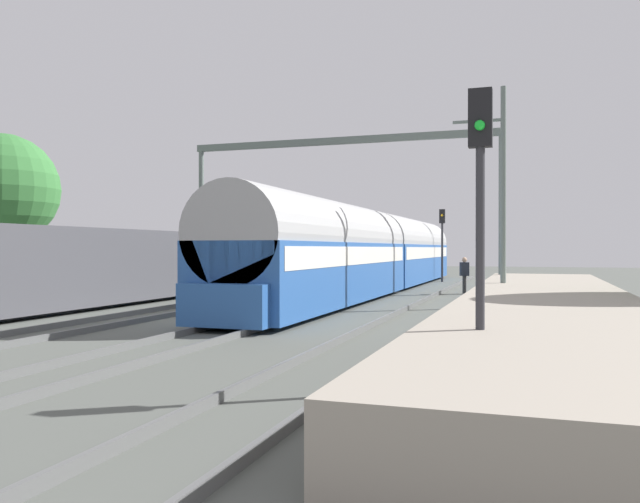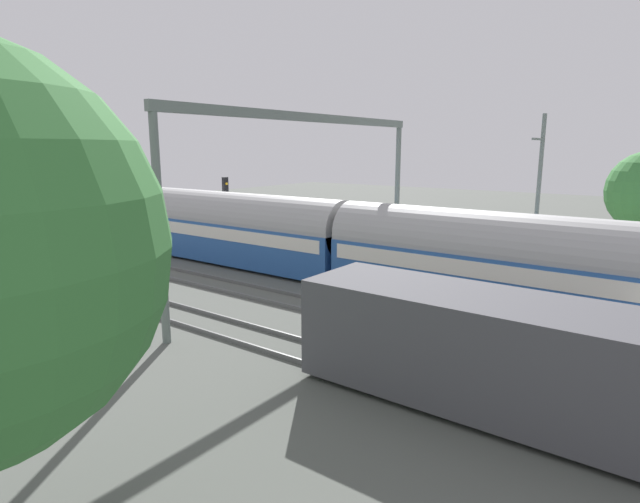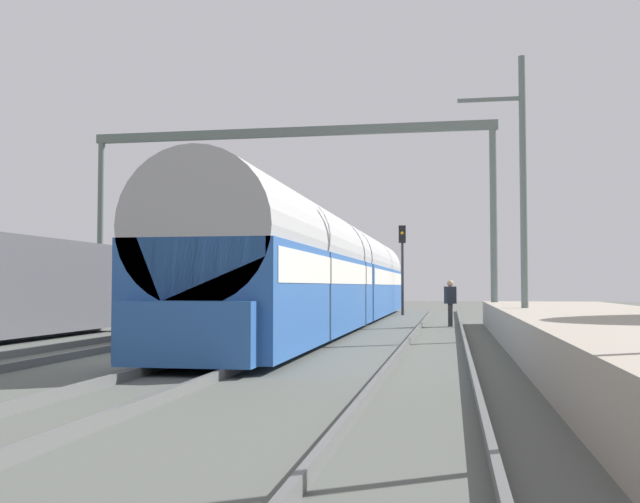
% 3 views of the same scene
% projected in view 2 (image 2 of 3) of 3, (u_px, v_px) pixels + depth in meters
% --- Properties ---
extents(passenger_train, '(2.93, 32.85, 3.82)m').
position_uv_depth(passenger_train, '(347.00, 243.00, 24.36)').
color(passenger_train, '#28569E').
rests_on(passenger_train, ground).
extents(freight_car, '(2.80, 13.00, 2.70)m').
position_uv_depth(freight_car, '(564.00, 370.00, 11.59)').
color(freight_car, '#47474C').
rests_on(freight_car, ground).
extents(person_crossing, '(0.46, 0.38, 1.73)m').
position_uv_depth(person_crossing, '(393.00, 248.00, 27.90)').
color(person_crossing, '#303030').
rests_on(person_crossing, ground).
extents(railway_signal_far, '(0.36, 0.30, 4.64)m').
position_uv_depth(railway_signal_far, '(226.00, 204.00, 31.62)').
color(railway_signal_far, '#2D2D33').
rests_on(railway_signal_far, ground).
extents(catenary_gantry, '(16.43, 0.28, 7.86)m').
position_uv_depth(catenary_gantry, '(311.00, 160.00, 22.33)').
color(catenary_gantry, slate).
rests_on(catenary_gantry, ground).
extents(catenary_pole_east_mid, '(1.90, 0.20, 8.00)m').
position_uv_depth(catenary_pole_east_mid, '(538.00, 195.00, 24.91)').
color(catenary_pole_east_mid, slate).
rests_on(catenary_pole_east_mid, ground).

